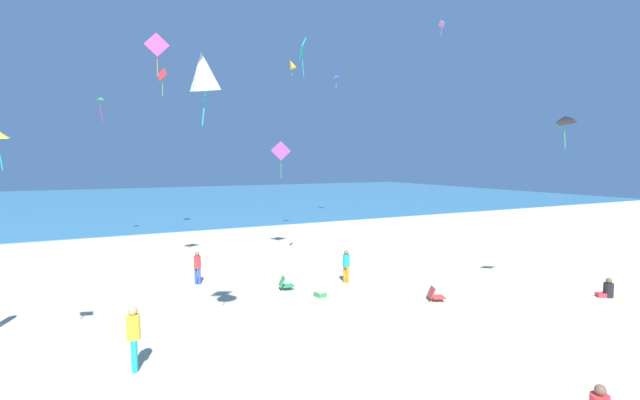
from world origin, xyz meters
TOP-DOWN VIEW (x-y plane):
  - ground_plane at (0.00, 10.00)m, footprint 120.00×120.00m
  - ocean_water at (0.00, 56.90)m, footprint 120.00×60.00m
  - beach_chair_far_left at (3.50, 5.33)m, footprint 0.74×0.71m
  - beach_chair_near_camera at (-0.99, 9.26)m, footprint 0.67×0.59m
  - cooler_box at (-0.13, 7.79)m, footprint 0.41×0.46m
  - person_1 at (-4.01, 11.77)m, footprint 0.40×0.40m
  - person_2 at (9.80, 2.66)m, footprint 0.68×0.59m
  - person_3 at (1.80, 9.07)m, footprint 0.38×0.38m
  - person_4 at (-7.15, 4.32)m, footprint 0.33×0.33m
  - kite_green at (-7.17, 24.62)m, footprint 0.46×0.56m
  - kite_blue at (11.81, 28.15)m, footprint 0.73×0.88m
  - kite_black at (7.75, 3.32)m, footprint 0.80×0.67m
  - kite_red at (-3.25, 25.61)m, footprint 0.51×0.91m
  - kite_purple at (1.78, 16.46)m, footprint 1.12×0.33m
  - kite_teal at (0.61, 10.91)m, footprint 0.54×0.95m
  - kite_white at (-5.39, 3.78)m, footprint 1.18×1.16m
  - kite_pink at (13.93, 17.04)m, footprint 0.23×0.55m
  - kite_orange at (4.25, 20.52)m, footprint 0.80×0.73m
  - kite_magenta at (-5.20, 13.28)m, footprint 1.05×0.23m

SIDE VIEW (x-z plane):
  - ground_plane at x=0.00m, z-range 0.00..0.00m
  - ocean_water at x=0.00m, z-range 0.00..0.05m
  - cooler_box at x=-0.13m, z-range 0.00..0.23m
  - beach_chair_far_left at x=3.50m, z-range -0.03..0.50m
  - beach_chair_near_camera at x=-0.99m, z-range -0.02..0.54m
  - person_2 at x=9.80m, z-range -0.10..0.66m
  - person_1 at x=-4.01m, z-range 0.11..1.52m
  - person_3 at x=1.80m, z-range 0.11..1.55m
  - person_4 at x=-7.15m, z-range 0.13..1.79m
  - kite_purple at x=1.78m, z-range 4.75..6.89m
  - kite_black at x=7.75m, z-range 6.18..7.44m
  - kite_white at x=-5.39m, z-range 6.56..8.39m
  - kite_green at x=-7.17m, z-range 8.44..9.95m
  - kite_teal at x=0.61m, z-range 9.31..11.02m
  - kite_magenta at x=-5.20m, z-range 9.30..11.14m
  - kite_red at x=-3.25m, z-range 10.20..12.13m
  - kite_orange at x=4.25m, z-range 11.11..12.22m
  - kite_blue at x=11.81m, z-range 12.14..13.37m
  - kite_pink at x=13.93m, z-range 14.06..15.13m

